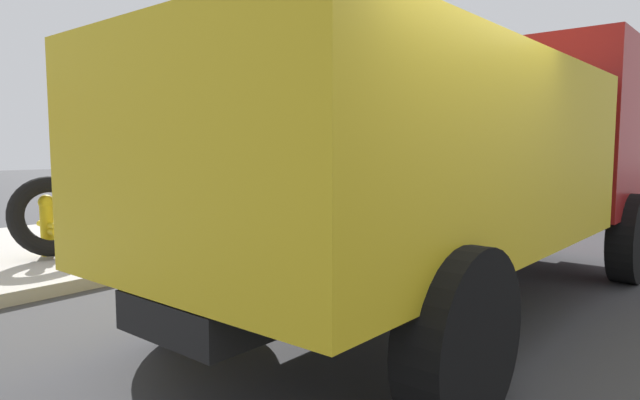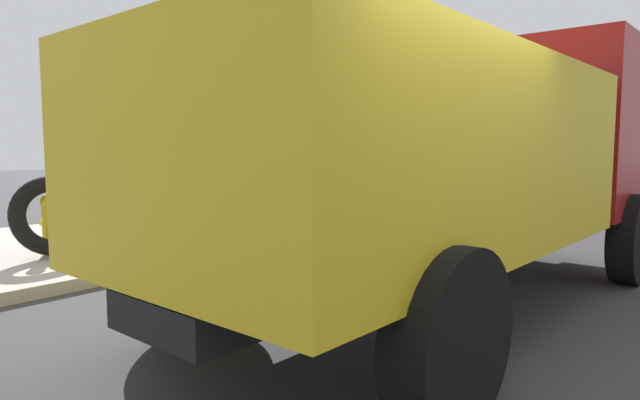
# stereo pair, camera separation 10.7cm
# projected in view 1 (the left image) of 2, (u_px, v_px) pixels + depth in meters

# --- Properties ---
(ground_plane) EXTENTS (80.00, 80.00, 0.00)m
(ground_plane) POSITION_uv_depth(u_px,v_px,m) (383.00, 380.00, 3.91)
(ground_plane) COLOR #38383A
(sidewalk_curb) EXTENTS (36.00, 5.00, 0.15)m
(sidewalk_curb) POSITION_uv_depth(u_px,v_px,m) (3.00, 256.00, 7.95)
(sidewalk_curb) COLOR #ADA89E
(sidewalk_curb) RESTS_ON ground
(fire_hydrant) EXTENTS (0.21, 0.47, 0.86)m
(fire_hydrant) POSITION_uv_depth(u_px,v_px,m) (47.00, 223.00, 7.59)
(fire_hydrant) COLOR yellow
(fire_hydrant) RESTS_ON sidewalk_curb
(loose_tire) EXTENTS (1.20, 0.74, 1.14)m
(loose_tire) POSITION_uv_depth(u_px,v_px,m) (52.00, 216.00, 7.48)
(loose_tire) COLOR black
(loose_tire) RESTS_ON sidewalk_curb
(dump_truck_yellow) EXTENTS (7.06, 2.94, 3.00)m
(dump_truck_yellow) POSITION_uv_depth(u_px,v_px,m) (459.00, 152.00, 5.77)
(dump_truck_yellow) COLOR gold
(dump_truck_yellow) RESTS_ON ground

